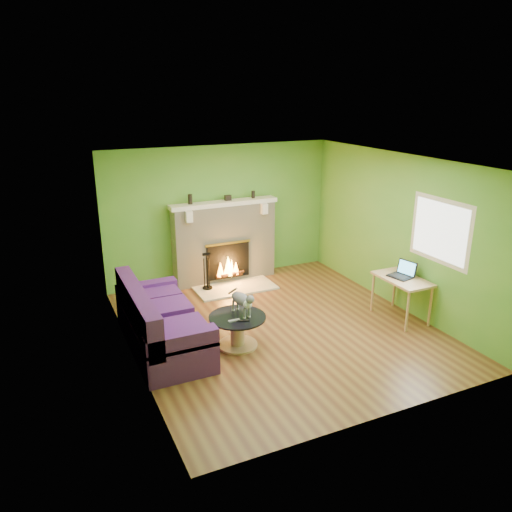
{
  "coord_description": "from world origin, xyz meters",
  "views": [
    {
      "loc": [
        -3.31,
        -6.29,
        3.58
      ],
      "look_at": [
        -0.22,
        0.4,
        1.1
      ],
      "focal_mm": 35.0,
      "sensor_mm": 36.0,
      "label": 1
    }
  ],
  "objects_px": {
    "sofa": "(159,324)",
    "cat": "(241,302)",
    "coffee_table": "(237,329)",
    "desk": "(402,283)"
  },
  "relations": [
    {
      "from": "sofa",
      "to": "cat",
      "type": "relative_size",
      "value": 3.36
    },
    {
      "from": "coffee_table",
      "to": "desk",
      "type": "height_order",
      "value": "desk"
    },
    {
      "from": "coffee_table",
      "to": "cat",
      "type": "xyz_separation_m",
      "value": [
        0.08,
        0.05,
        0.4
      ]
    },
    {
      "from": "sofa",
      "to": "desk",
      "type": "xyz_separation_m",
      "value": [
        3.81,
        -0.7,
        0.25
      ]
    },
    {
      "from": "sofa",
      "to": "desk",
      "type": "height_order",
      "value": "sofa"
    },
    {
      "from": "sofa",
      "to": "coffee_table",
      "type": "distance_m",
      "value": 1.13
    },
    {
      "from": "sofa",
      "to": "coffee_table",
      "type": "height_order",
      "value": "sofa"
    },
    {
      "from": "cat",
      "to": "desk",
      "type": "bearing_deg",
      "value": -14.89
    },
    {
      "from": "coffee_table",
      "to": "desk",
      "type": "distance_m",
      "value": 2.8
    },
    {
      "from": "sofa",
      "to": "desk",
      "type": "relative_size",
      "value": 2.22
    }
  ]
}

